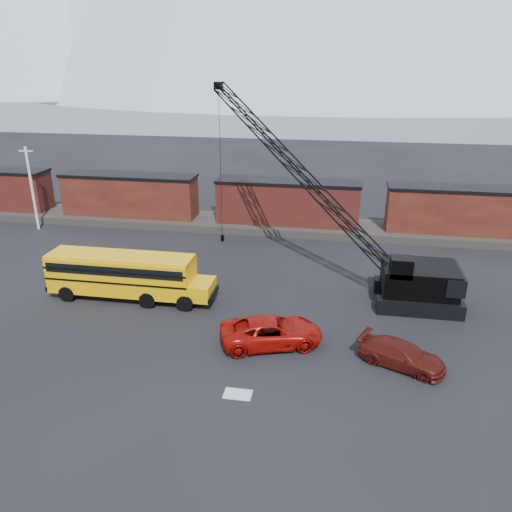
{
  "coord_description": "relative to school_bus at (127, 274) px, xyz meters",
  "views": [
    {
      "loc": [
        4.89,
        -24.05,
        15.56
      ],
      "look_at": [
        -0.5,
        7.1,
        3.0
      ],
      "focal_mm": 35.0,
      "sensor_mm": 36.0,
      "label": 1
    }
  ],
  "objects": [
    {
      "name": "snow_patch",
      "position": [
        9.69,
        -9.23,
        -1.78
      ],
      "size": [
        1.4,
        0.9,
        0.02
      ],
      "primitive_type": "cube",
      "color": "silver",
      "rests_on": "ground"
    },
    {
      "name": "crawler_crane",
      "position": [
        10.85,
        7.43,
        6.08
      ],
      "size": [
        19.12,
        12.42,
        13.99
      ],
      "color": "black",
      "rests_on": "ground"
    },
    {
      "name": "boxcar_mid",
      "position": [
        9.19,
        16.77,
        0.97
      ],
      "size": [
        13.7,
        3.1,
        4.17
      ],
      "color": "#571918",
      "rests_on": "gravel_berm"
    },
    {
      "name": "gravel_berm",
      "position": [
        9.19,
        16.77,
        -1.44
      ],
      "size": [
        120.0,
        5.0,
        0.7
      ],
      "primitive_type": "cube",
      "color": "#433F37",
      "rests_on": "ground"
    },
    {
      "name": "boxcar_west_near",
      "position": [
        -6.81,
        16.77,
        0.97
      ],
      "size": [
        13.7,
        3.1,
        4.17
      ],
      "color": "#431313",
      "rests_on": "gravel_berm"
    },
    {
      "name": "utility_pole",
      "position": [
        -14.81,
        12.77,
        2.36
      ],
      "size": [
        1.4,
        0.24,
        8.0
      ],
      "color": "silver",
      "rests_on": "ground"
    },
    {
      "name": "ground",
      "position": [
        9.19,
        -5.23,
        -1.79
      ],
      "size": [
        160.0,
        160.0,
        0.0
      ],
      "primitive_type": "plane",
      "color": "black",
      "rests_on": "ground"
    },
    {
      "name": "red_pickup",
      "position": [
        10.66,
        -4.29,
        -0.97
      ],
      "size": [
        6.46,
        4.42,
        1.64
      ],
      "primitive_type": "imported",
      "rotation": [
        0.0,
        0.0,
        1.89
      ],
      "color": "#AA0E08",
      "rests_on": "ground"
    },
    {
      "name": "maroon_suv",
      "position": [
        17.91,
        -5.26,
        -1.12
      ],
      "size": [
        5.04,
        3.65,
        1.36
      ],
      "primitive_type": "imported",
      "rotation": [
        0.0,
        0.0,
        1.15
      ],
      "color": "#50140E",
      "rests_on": "ground"
    },
    {
      "name": "school_bus",
      "position": [
        0.0,
        0.0,
        0.0
      ],
      "size": [
        11.65,
        2.65,
        3.19
      ],
      "color": "#FBB105",
      "rests_on": "ground"
    },
    {
      "name": "boxcar_east_near",
      "position": [
        25.19,
        16.77,
        0.97
      ],
      "size": [
        13.7,
        3.1,
        4.17
      ],
      "color": "#431313",
      "rests_on": "gravel_berm"
    }
  ]
}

